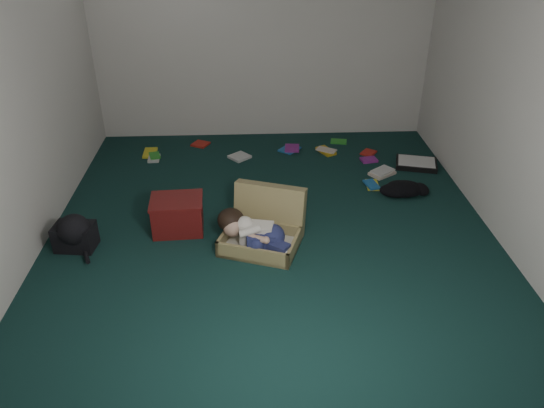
{
  "coord_description": "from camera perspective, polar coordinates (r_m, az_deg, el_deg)",
  "views": [
    {
      "loc": [
        -0.19,
        -4.09,
        2.64
      ],
      "look_at": [
        0.0,
        -0.15,
        0.35
      ],
      "focal_mm": 35.0,
      "sensor_mm": 36.0,
      "label": 1
    }
  ],
  "objects": [
    {
      "name": "suitcase",
      "position": [
        4.63,
        -0.85,
        -2.51
      ],
      "size": [
        0.81,
        0.8,
        0.47
      ],
      "rotation": [
        0.0,
        0.0,
        -0.34
      ],
      "color": "#9A8B55",
      "rests_on": "floor"
    },
    {
      "name": "wall_front",
      "position": [
        2.28,
        2.5,
        -5.86
      ],
      "size": [
        4.5,
        0.0,
        4.5
      ],
      "primitive_type": "plane",
      "rotation": [
        -1.57,
        0.0,
        0.0
      ],
      "color": "silver",
      "rests_on": "ground"
    },
    {
      "name": "wall_left",
      "position": [
        4.67,
        -25.9,
        10.48
      ],
      "size": [
        0.0,
        4.5,
        4.5
      ],
      "primitive_type": "plane",
      "rotation": [
        1.57,
        0.0,
        1.57
      ],
      "color": "silver",
      "rests_on": "ground"
    },
    {
      "name": "clothing_pile",
      "position": [
        5.63,
        14.35,
        1.93
      ],
      "size": [
        0.5,
        0.45,
        0.13
      ],
      "primitive_type": null,
      "rotation": [
        0.0,
        0.0,
        0.34
      ],
      "color": "black",
      "rests_on": "floor"
    },
    {
      "name": "wall_back",
      "position": [
        6.48,
        -1.05,
        18.22
      ],
      "size": [
        4.5,
        0.0,
        4.5
      ],
      "primitive_type": "plane",
      "rotation": [
        1.57,
        0.0,
        0.0
      ],
      "color": "silver",
      "rests_on": "ground"
    },
    {
      "name": "paper_tray",
      "position": [
        6.22,
        15.26,
        4.23
      ],
      "size": [
        0.52,
        0.44,
        0.06
      ],
      "rotation": [
        0.0,
        0.0,
        -0.26
      ],
      "color": "black",
      "rests_on": "floor"
    },
    {
      "name": "backpack",
      "position": [
        4.85,
        -20.44,
        -3.2
      ],
      "size": [
        0.45,
        0.38,
        0.25
      ],
      "primitive_type": null,
      "rotation": [
        0.0,
        0.0,
        -0.12
      ],
      "color": "black",
      "rests_on": "floor"
    },
    {
      "name": "maroon_bin",
      "position": [
        4.85,
        -10.11,
        -1.14
      ],
      "size": [
        0.48,
        0.39,
        0.32
      ],
      "rotation": [
        0.0,
        0.0,
        0.05
      ],
      "color": "#5C1312",
      "rests_on": "floor"
    },
    {
      "name": "floor",
      "position": [
        4.87,
        -0.08,
        -2.68
      ],
      "size": [
        4.5,
        4.5,
        0.0
      ],
      "primitive_type": "plane",
      "color": "#0F2B28",
      "rests_on": "ground"
    },
    {
      "name": "book_scatter",
      "position": [
        6.22,
        1.8,
        5.14
      ],
      "size": [
        2.83,
        1.41,
        0.02
      ],
      "color": "yellow",
      "rests_on": "floor"
    },
    {
      "name": "person",
      "position": [
        4.49,
        -2.0,
        -3.05
      ],
      "size": [
        0.63,
        0.49,
        0.29
      ],
      "rotation": [
        0.0,
        0.0,
        -0.34
      ],
      "color": "white",
      "rests_on": "suitcase"
    },
    {
      "name": "wall_right",
      "position": [
        4.82,
        24.88,
        11.29
      ],
      "size": [
        0.0,
        4.5,
        4.5
      ],
      "primitive_type": "plane",
      "rotation": [
        1.57,
        0.0,
        -1.57
      ],
      "color": "silver",
      "rests_on": "ground"
    }
  ]
}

